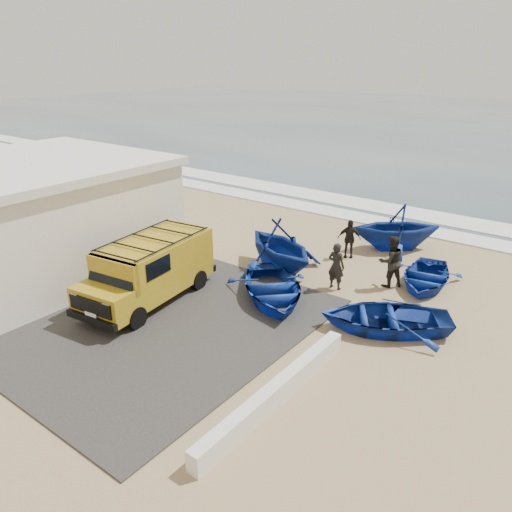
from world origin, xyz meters
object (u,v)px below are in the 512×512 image
Objects in this scene: fisherman_middle at (391,261)px; van at (150,268)px; parapet at (276,392)px; fisherman_back at (349,239)px; fisherman_front at (336,266)px; boat_far_left at (396,227)px; building at (28,217)px; boat_mid_left at (279,245)px; boat_near_left at (272,288)px; boat_mid_right at (425,277)px; boat_near_right at (385,317)px.

van is at bearing -5.68° from fisherman_middle.
parapet is at bearing 43.43° from fisherman_middle.
parapet is 7.04m from van.
parapet is 10.19m from fisherman_back.
fisherman_front is 2.05m from fisherman_middle.
boat_far_left is 4.02m from fisherman_middle.
building is 12.91m from fisherman_back.
fisherman_front is (-0.11, -5.18, -0.13)m from boat_far_left.
boat_far_left is at bearing 56.87° from van.
building is at bearing -19.78° from fisherman_middle.
van is at bearing -179.97° from boat_mid_left.
boat_far_left is at bearing -120.18° from fisherman_middle.
van reaches higher than parapet.
van reaches higher than boat_mid_left.
parapet is 1.45× the size of boat_near_left.
boat_mid_right is at bearing -43.03° from fisherman_back.
parapet is 8.09m from fisherman_middle.
boat_far_left is at bearing 31.01° from fisherman_back.
parapet is 3.63× the size of fisherman_back.
fisherman_front reaches higher than parapet.
building is at bearing -104.68° from boat_near_right.
parapet is at bearing -39.11° from boat_near_right.
boat_near_right is 6.06m from fisherman_back.
van is 1.36× the size of boat_mid_left.
boat_near_right is (3.99, 0.46, -0.02)m from boat_near_left.
boat_mid_left is 1.14× the size of boat_mid_right.
fisherman_middle reaches higher than fisherman_front.
boat_near_left is 2.51× the size of fisherman_back.
fisherman_front is at bearing -149.46° from boat_mid_right.
boat_mid_left is (7.88, 5.80, -1.12)m from building.
boat_far_left is at bearing 45.53° from building.
boat_near_left reaches higher than parapet.
van is 1.35× the size of boat_near_right.
boat_mid_right is 0.90× the size of boat_far_left.
boat_mid_left is at bearing -140.65° from boat_near_right.
boat_near_right is at bearing 82.25° from parapet.
boat_mid_right is 3.43m from fisherman_front.
fisherman_middle is (1.49, 1.41, 0.10)m from fisherman_front.
fisherman_middle is 1.19× the size of fisherman_back.
van is at bearing -99.26° from boat_near_right.
fisherman_front is at bearing 106.76° from parapet.
fisherman_back is (-3.06, 9.70, 0.55)m from parapet.
building is 12.68m from parapet.
boat_near_right is 1.03× the size of boat_far_left.
boat_near_left is at bearing -114.78° from boat_near_right.
fisherman_middle is (4.11, 1.24, -0.06)m from boat_mid_left.
fisherman_front reaches higher than boat_near_right.
boat_near_left is 2.72m from boat_mid_left.
fisherman_middle is at bearing 93.62° from parapet.
boat_near_right is at bearing -19.93° from boat_far_left.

